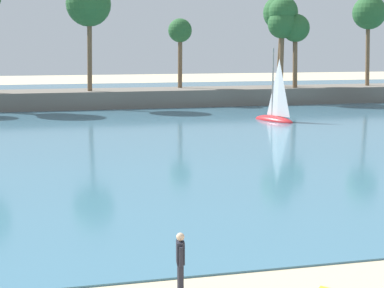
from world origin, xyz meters
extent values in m
cube|color=teal|center=(0.00, 54.18, 0.03)|extent=(220.00, 88.55, 0.06)
cube|color=slate|center=(0.00, 58.45, 0.90)|extent=(80.23, 6.00, 1.80)
cylinder|color=brown|center=(22.97, 57.19, 5.19)|extent=(0.53, 0.68, 6.80)
sphere|color=#285B2D|center=(22.97, 57.19, 8.58)|extent=(3.09, 3.09, 3.09)
cylinder|color=brown|center=(24.49, 57.05, 4.98)|extent=(0.53, 0.74, 6.37)
sphere|color=#285B2D|center=(24.49, 57.05, 8.16)|extent=(2.98, 2.98, 2.98)
cylinder|color=brown|center=(12.35, 59.62, 4.85)|extent=(0.47, 0.66, 6.11)
sphere|color=#285B2D|center=(12.35, 59.62, 7.90)|extent=(2.52, 2.52, 2.52)
cylinder|color=brown|center=(23.80, 59.73, 5.84)|extent=(0.60, 0.73, 8.09)
sphere|color=#285B2D|center=(23.80, 59.73, 9.87)|extent=(3.88, 3.88, 3.88)
cylinder|color=brown|center=(2.55, 57.02, 6.08)|extent=(0.60, 0.91, 8.57)
sphere|color=#285B2D|center=(2.55, 57.02, 10.35)|extent=(4.43, 4.43, 4.43)
cylinder|color=brown|center=(33.81, 58.22, 5.88)|extent=(0.58, 0.72, 8.17)
sphere|color=#285B2D|center=(33.81, 58.22, 9.95)|extent=(3.74, 3.74, 3.74)
cylinder|color=brown|center=(23.02, 57.29, 5.84)|extent=(0.62, 0.95, 8.10)
sphere|color=#285B2D|center=(23.02, 57.29, 9.88)|extent=(2.96, 2.96, 2.96)
cylinder|color=#23232D|center=(0.45, 8.69, 0.43)|extent=(0.15, 0.15, 0.86)
cylinder|color=#23232D|center=(0.48, 8.91, 0.43)|extent=(0.15, 0.15, 0.86)
cube|color=#23232D|center=(0.46, 8.80, 1.15)|extent=(0.25, 0.37, 0.58)
sphere|color=beige|center=(0.46, 8.80, 1.56)|extent=(0.21, 0.21, 0.21)
cylinder|color=#23232D|center=(0.43, 8.57, 1.11)|extent=(0.09, 0.09, 0.50)
cylinder|color=#23232D|center=(0.50, 9.03, 1.11)|extent=(0.09, 0.09, 0.50)
ellipsoid|color=red|center=(16.53, 42.89, 0.06)|extent=(2.77, 4.67, 0.90)
cylinder|color=gray|center=(16.46, 43.10, 3.31)|extent=(0.13, 0.13, 5.60)
pyramid|color=white|center=(16.71, 42.38, 2.89)|extent=(0.80, 1.94, 4.76)
camera|label=1|loc=(-2.99, -6.03, 6.35)|focal=58.47mm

